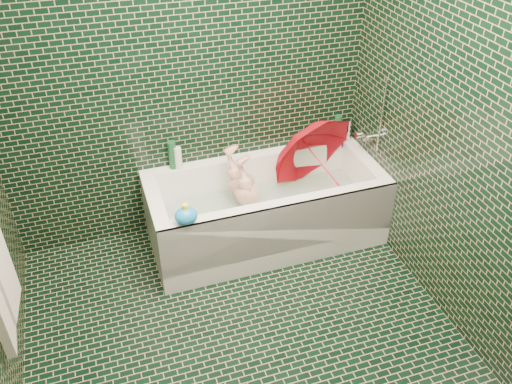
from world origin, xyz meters
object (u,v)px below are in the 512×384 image
object	(u,v)px
bathtub	(266,216)
child	(251,203)
umbrella	(320,163)
rubber_duck	(317,138)
bath_toy	(186,216)

from	to	relation	value
bathtub	child	world-z (taller)	bathtub
bathtub	umbrella	distance (m)	0.57
bathtub	child	bearing A→B (deg)	147.39
rubber_duck	bath_toy	size ratio (longest dim) A/B	0.62
bathtub	umbrella	size ratio (longest dim) A/B	2.59
umbrella	bath_toy	bearing A→B (deg)	-170.50
umbrella	bath_toy	world-z (taller)	umbrella
umbrella	rubber_duck	size ratio (longest dim) A/B	6.17
bath_toy	rubber_duck	bearing A→B (deg)	16.12
child	umbrella	world-z (taller)	umbrella
umbrella	child	bearing A→B (deg)	168.38
bath_toy	bathtub	bearing A→B (deg)	12.82
child	rubber_duck	bearing A→B (deg)	106.82
child	rubber_duck	size ratio (longest dim) A/B	8.81
bathtub	umbrella	bearing A→B (deg)	4.99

